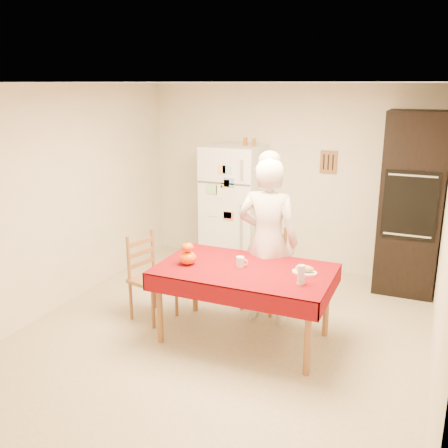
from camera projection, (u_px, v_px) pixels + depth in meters
The scene contains 17 objects.
floor at pixel (223, 332), 5.19m from camera, with size 4.50×4.50×0.00m, color tan.
room_shell at pixel (223, 178), 4.75m from camera, with size 4.02×4.52×2.51m.
refrigerator at pixel (234, 207), 6.87m from camera, with size 0.75×0.74×1.70m.
oven_cabinet at pixel (411, 204), 5.98m from camera, with size 0.70×0.62×2.20m.
dining_table at pixel (245, 275), 4.87m from camera, with size 1.70×1.00×0.76m.
chair_far at pixel (266, 265), 5.67m from camera, with size 0.47×0.46×0.95m.
chair_left at pixel (149, 273), 5.41m from camera, with size 0.49×0.51×0.95m.
seated_woman at pixel (268, 242), 5.23m from camera, with size 0.65×0.43×1.79m, color silver.
coffee_mug at pixel (240, 262), 4.88m from camera, with size 0.08×0.08×0.10m, color silver.
pumpkin_lower at pixel (188, 258), 4.94m from camera, with size 0.17×0.17×0.13m, color #E13C05.
pumpkin_upper at pixel (187, 247), 4.91m from camera, with size 0.12×0.12×0.09m, color #ED6405.
wine_glass at pixel (301, 275), 4.45m from camera, with size 0.07×0.07×0.18m, color silver.
bread_plate at pixel (304, 272), 4.72m from camera, with size 0.24×0.24×0.02m, color white.
bread_loaf at pixel (305, 268), 4.71m from camera, with size 0.18×0.10×0.06m, color #AD8255.
spice_jar_left at pixel (245, 142), 6.61m from camera, with size 0.05×0.05×0.10m, color brown.
spice_jar_mid at pixel (246, 142), 6.61m from camera, with size 0.05×0.05×0.10m, color brown.
spice_jar_right at pixel (254, 142), 6.56m from camera, with size 0.05×0.05×0.10m, color #975B1B.
Camera 1 is at (1.85, -4.31, 2.49)m, focal length 40.00 mm.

